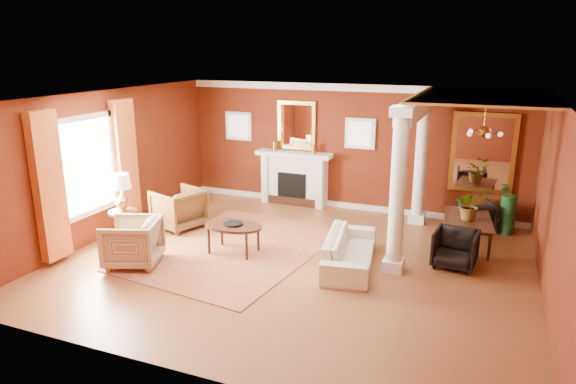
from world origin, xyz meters
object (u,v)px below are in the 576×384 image
at_px(armchair_stripe, 132,240).
at_px(dining_table, 469,224).
at_px(sofa, 350,245).
at_px(side_table, 122,198).
at_px(coffee_table, 233,227).
at_px(armchair_leopard, 179,206).

bearing_deg(armchair_stripe, dining_table, 100.56).
xyz_separation_m(armchair_stripe, dining_table, (5.40, 3.18, -0.03)).
height_order(sofa, side_table, side_table).
bearing_deg(armchair_stripe, side_table, -153.85).
bearing_deg(dining_table, armchair_stripe, 114.06).
relative_size(sofa, coffee_table, 1.80).
distance_m(sofa, side_table, 4.45).
bearing_deg(coffee_table, armchair_stripe, -140.80).
bearing_deg(dining_table, armchair_leopard, 95.78).
height_order(sofa, armchair_leopard, armchair_leopard).
height_order(sofa, armchair_stripe, armchair_stripe).
distance_m(armchair_stripe, dining_table, 6.26).
distance_m(armchair_stripe, coffee_table, 1.79).
distance_m(sofa, armchair_stripe, 3.80).
height_order(side_table, dining_table, side_table).
distance_m(sofa, dining_table, 2.60).
height_order(sofa, dining_table, dining_table).
bearing_deg(side_table, dining_table, 20.79).
distance_m(coffee_table, side_table, 2.29).
relative_size(coffee_table, side_table, 0.80).
xyz_separation_m(sofa, dining_table, (1.85, 1.82, 0.04)).
xyz_separation_m(sofa, armchair_leopard, (-3.87, 0.58, 0.08)).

